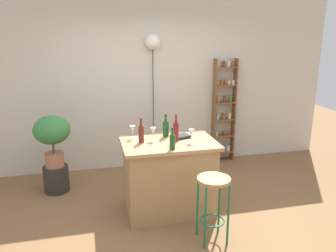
% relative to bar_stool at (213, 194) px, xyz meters
% --- Properties ---
extents(ground, '(12.00, 12.00, 0.00)m').
position_rel_bar_stool_xyz_m(ground, '(-0.30, 0.45, -0.55)').
color(ground, brown).
extents(back_wall, '(6.40, 0.10, 2.80)m').
position_rel_bar_stool_xyz_m(back_wall, '(-0.30, 2.40, 0.85)').
color(back_wall, beige).
rests_on(back_wall, ground).
extents(kitchen_counter, '(1.15, 0.77, 0.92)m').
position_rel_bar_stool_xyz_m(kitchen_counter, '(-0.30, 0.75, -0.09)').
color(kitchen_counter, '#A87F51').
rests_on(kitchen_counter, ground).
extents(bar_stool, '(0.35, 0.35, 0.74)m').
position_rel_bar_stool_xyz_m(bar_stool, '(0.00, 0.00, 0.00)').
color(bar_stool, '#196642').
rests_on(bar_stool, ground).
extents(spice_shelf, '(0.39, 0.15, 1.78)m').
position_rel_bar_stool_xyz_m(spice_shelf, '(1.04, 2.25, 0.35)').
color(spice_shelf, brown).
rests_on(spice_shelf, ground).
extents(plant_stool, '(0.35, 0.35, 0.38)m').
position_rel_bar_stool_xyz_m(plant_stool, '(-1.74, 1.65, -0.36)').
color(plant_stool, '#2D2823').
rests_on(plant_stool, ground).
extents(potted_plant, '(0.50, 0.45, 0.73)m').
position_rel_bar_stool_xyz_m(potted_plant, '(-1.74, 1.65, 0.30)').
color(potted_plant, '#A86B4C').
rests_on(potted_plant, plant_stool).
extents(bottle_olive_oil, '(0.06, 0.06, 0.34)m').
position_rel_bar_stool_xyz_m(bottle_olive_oil, '(-0.22, 0.74, 0.50)').
color(bottle_olive_oil, maroon).
rests_on(bottle_olive_oil, kitchen_counter).
extents(bottle_spirits_clear, '(0.07, 0.07, 0.25)m').
position_rel_bar_stool_xyz_m(bottle_spirits_clear, '(-0.33, 0.47, 0.47)').
color(bottle_spirits_clear, '#194C23').
rests_on(bottle_spirits_clear, kitchen_counter).
extents(bottle_vinegar, '(0.07, 0.07, 0.30)m').
position_rel_bar_stool_xyz_m(bottle_vinegar, '(-0.63, 0.79, 0.49)').
color(bottle_vinegar, '#5B2319').
rests_on(bottle_vinegar, kitchen_counter).
extents(bottle_sauce_amber, '(0.08, 0.08, 0.29)m').
position_rel_bar_stool_xyz_m(bottle_sauce_amber, '(-0.29, 0.95, 0.48)').
color(bottle_sauce_amber, '#194C23').
rests_on(bottle_sauce_amber, kitchen_counter).
extents(wine_glass_left, '(0.07, 0.07, 0.16)m').
position_rel_bar_stool_xyz_m(wine_glass_left, '(-0.48, 0.84, 0.49)').
color(wine_glass_left, silver).
rests_on(wine_glass_left, kitchen_counter).
extents(wine_glass_center, '(0.07, 0.07, 0.16)m').
position_rel_bar_stool_xyz_m(wine_glass_center, '(-0.05, 0.66, 0.49)').
color(wine_glass_center, silver).
rests_on(wine_glass_center, kitchen_counter).
extents(wine_glass_right, '(0.07, 0.07, 0.16)m').
position_rel_bar_stool_xyz_m(wine_glass_right, '(-0.71, 0.98, 0.49)').
color(wine_glass_right, silver).
rests_on(wine_glass_right, kitchen_counter).
extents(cookbook, '(0.25, 0.21, 0.03)m').
position_rel_bar_stool_xyz_m(cookbook, '(-0.12, 0.85, 0.39)').
color(cookbook, black).
rests_on(cookbook, kitchen_counter).
extents(pendant_globe_light, '(0.25, 0.25, 2.18)m').
position_rel_bar_stool_xyz_m(pendant_globe_light, '(-0.19, 2.29, 1.49)').
color(pendant_globe_light, black).
rests_on(pendant_globe_light, ground).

